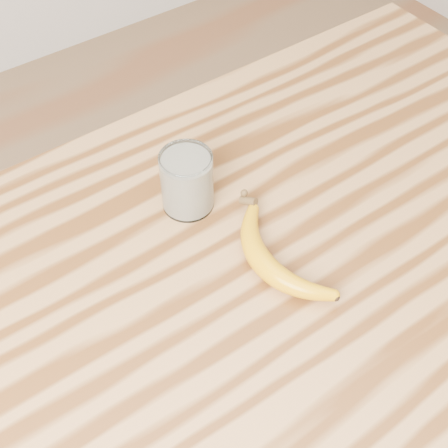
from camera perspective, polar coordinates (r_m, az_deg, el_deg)
table at (r=1.11m, az=6.84°, el=-4.41°), size 1.20×0.80×0.90m
smoothie_glass at (r=0.99m, az=-3.41°, el=3.88°), size 0.08×0.08×0.11m
banana at (r=0.93m, az=3.64°, el=-3.75°), size 0.12×0.30×0.04m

